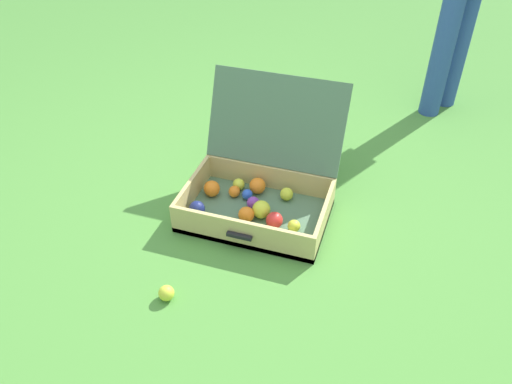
{
  "coord_description": "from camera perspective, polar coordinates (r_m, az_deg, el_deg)",
  "views": [
    {
      "loc": [
        0.5,
        -1.6,
        1.53
      ],
      "look_at": [
        -0.04,
        0.08,
        0.14
      ],
      "focal_mm": 35.51,
      "sensor_mm": 36.0,
      "label": 1
    }
  ],
  "objects": [
    {
      "name": "ground_plane",
      "position": [
        2.26,
        0.41,
        -4.23
      ],
      "size": [
        16.0,
        16.0,
        0.0
      ],
      "primitive_type": "plane",
      "color": "#4C8C38"
    },
    {
      "name": "open_suitcase",
      "position": [
        2.31,
        0.42,
        0.7
      ],
      "size": [
        0.64,
        0.63,
        0.54
      ],
      "color": "#4C7051",
      "rests_on": "ground"
    },
    {
      "name": "stray_ball_on_grass",
      "position": [
        2.0,
        -10.06,
        -11.15
      ],
      "size": [
        0.06,
        0.06,
        0.06
      ],
      "primitive_type": "sphere",
      "color": "#CCDB38",
      "rests_on": "ground"
    }
  ]
}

